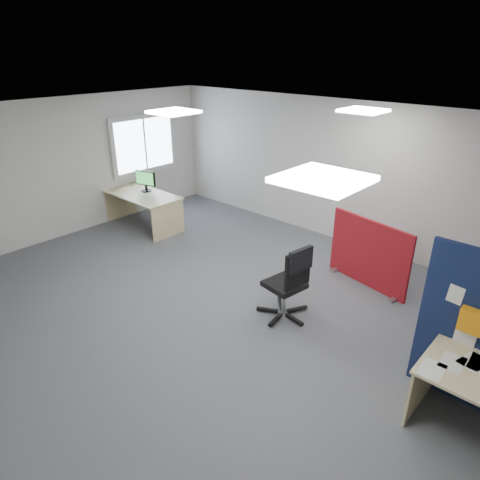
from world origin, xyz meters
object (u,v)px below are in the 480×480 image
Objects in this scene: second_desk at (144,201)px; office_chair at (291,279)px; red_divider at (369,254)px; monitor_second at (146,180)px.

office_chair is (4.35, -0.73, 0.09)m from second_desk.
red_divider is 3.10× the size of monitor_second.
red_divider is 1.67m from office_chair.
office_chair reaches higher than red_divider.
office_chair is at bearing -27.53° from monitor_second.
second_desk is at bearing -78.05° from monitor_second.
office_chair is at bearing -90.34° from red_divider.
office_chair reaches higher than second_desk.
office_chair is at bearing -9.58° from second_desk.
red_divider is at bearing -7.39° from monitor_second.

